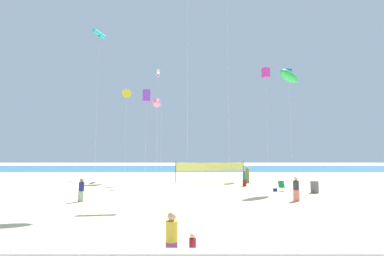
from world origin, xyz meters
name	(u,v)px	position (x,y,z in m)	size (l,w,h in m)	color
ground_plane	(200,200)	(0.00, 0.00, 0.00)	(120.00, 120.00, 0.00)	beige
ocean_band	(194,168)	(0.00, 34.55, 0.00)	(120.00, 20.00, 0.01)	teal
mother_figure	(171,237)	(-1.28, -10.94, 0.87)	(0.37, 0.37, 1.63)	#7A3872
toddler_figure	(191,248)	(-0.64, -10.80, 0.51)	(0.22, 0.22, 0.95)	#EA7260
beachgoer_teal_shirt	(243,178)	(4.59, 7.18, 0.83)	(0.36, 0.36, 1.55)	maroon
beachgoer_navy_shirt	(80,189)	(-8.38, -0.72, 0.86)	(0.37, 0.37, 1.61)	#99B28C
beachgoer_olive_shirt	(246,174)	(5.42, 9.74, 0.99)	(0.42, 0.42, 1.85)	olive
beachgoer_charcoal_shirt	(295,188)	(6.70, -0.50, 0.91)	(0.39, 0.39, 1.70)	#EA7260
folding_beach_chair	(281,186)	(7.23, 4.01, 0.47)	(0.52, 0.65, 0.89)	#1E8C4C
trash_barrel	(313,187)	(9.69, 3.11, 0.49)	(0.66, 0.66, 0.98)	#595960
volleyball_net	(209,167)	(1.42, 10.84, 1.63)	(7.89, 1.25, 2.40)	#4C4C51
beach_handbag	(274,190)	(6.60, 3.91, 0.13)	(0.33, 0.16, 0.26)	navy
kite_blue_diamond	(161,103)	(-3.89, 8.33, 8.68)	(0.69, 0.69, 9.00)	silver
kite_yellow_delta	(125,94)	(-9.81, 16.65, 11.51)	(1.33, 0.89, 12.14)	silver
kite_violet_box	(145,96)	(-6.34, 12.75, 10.35)	(1.08, 1.08, 11.08)	silver
kite_cyan_tube	(98,34)	(-13.06, 14.33, 19.07)	(1.14, 2.24, 19.38)	silver
kite_magenta_box	(265,73)	(9.46, 15.70, 14.18)	(1.10, 1.10, 14.84)	silver
kite_green_inflatable	(288,76)	(8.71, 5.39, 10.69)	(2.86, 2.53, 11.44)	silver
kite_white_tube	(157,73)	(-5.40, 16.65, 14.43)	(0.76, 2.17, 14.71)	silver
kite_pink_delta	(156,102)	(-4.72, 10.43, 9.08)	(1.15, 0.54, 9.65)	silver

